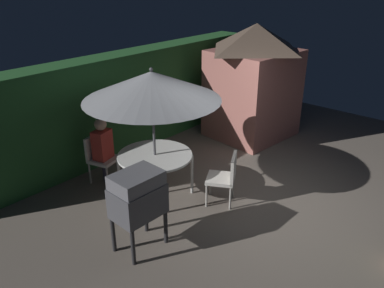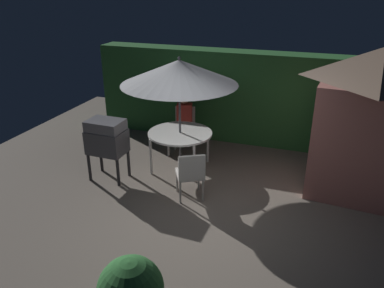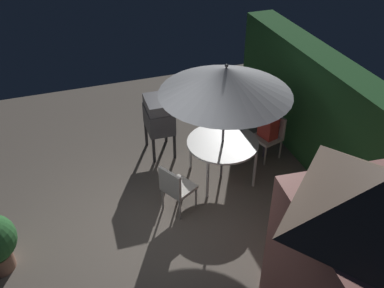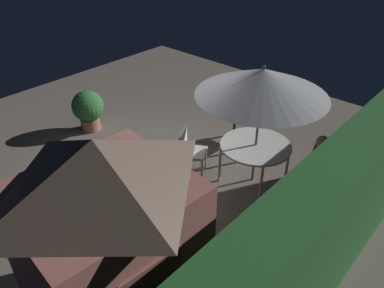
% 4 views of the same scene
% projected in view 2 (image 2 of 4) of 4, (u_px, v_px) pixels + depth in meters
% --- Properties ---
extents(ground_plane, '(11.00, 11.00, 0.00)m').
position_uv_depth(ground_plane, '(206.00, 218.00, 6.20)').
color(ground_plane, '#6B6056').
extents(hedge_backdrop, '(7.46, 0.62, 2.11)m').
position_uv_depth(hedge_backdrop, '(251.00, 98.00, 8.81)').
color(hedge_backdrop, '#28602D').
rests_on(hedge_backdrop, ground).
extents(garden_shed, '(2.03, 1.86, 2.60)m').
position_uv_depth(garden_shed, '(371.00, 122.00, 6.56)').
color(garden_shed, '#B26B60').
rests_on(garden_shed, ground).
extents(patio_table, '(1.29, 1.29, 0.79)m').
position_uv_depth(patio_table, '(180.00, 135.00, 7.58)').
color(patio_table, white).
rests_on(patio_table, ground).
extents(patio_umbrella, '(2.23, 2.23, 2.29)m').
position_uv_depth(patio_umbrella, '(179.00, 72.00, 7.07)').
color(patio_umbrella, '#4C4C51').
rests_on(patio_umbrella, ground).
extents(bbq_grill, '(0.72, 0.52, 1.20)m').
position_uv_depth(bbq_grill, '(107.00, 138.00, 7.13)').
color(bbq_grill, '#47474C').
rests_on(bbq_grill, ground).
extents(chair_near_shed, '(0.57, 0.57, 0.90)m').
position_uv_depth(chair_near_shed, '(185.00, 124.00, 8.76)').
color(chair_near_shed, silver).
rests_on(chair_near_shed, ground).
extents(chair_far_side, '(0.63, 0.63, 0.90)m').
position_uv_depth(chair_far_side, '(191.00, 173.00, 6.55)').
color(chair_far_side, silver).
rests_on(chair_far_side, ground).
extents(person_in_red, '(0.39, 0.32, 1.26)m').
position_uv_depth(person_in_red, '(185.00, 114.00, 8.57)').
color(person_in_red, '#CC3D33').
rests_on(person_in_red, ground).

